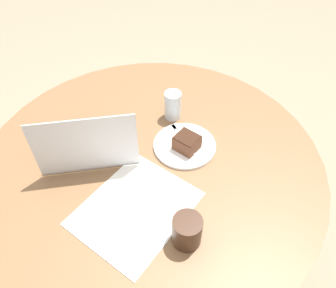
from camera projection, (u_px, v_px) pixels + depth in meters
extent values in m
plane|color=gray|center=(156.00, 252.00, 1.69)|extent=(12.00, 12.00, 0.00)
cylinder|color=brown|center=(156.00, 251.00, 1.68)|extent=(0.53, 0.53, 0.02)
cylinder|color=brown|center=(154.00, 214.00, 1.42)|extent=(0.10, 0.10, 0.69)
cylinder|color=brown|center=(151.00, 160.00, 1.16)|extent=(1.20, 1.20, 0.03)
cube|color=white|center=(136.00, 208.00, 1.00)|extent=(0.39, 0.34, 0.00)
cylinder|color=white|center=(185.00, 145.00, 1.18)|extent=(0.22, 0.22, 0.01)
cube|color=brown|center=(187.00, 143.00, 1.14)|extent=(0.09, 0.09, 0.05)
cube|color=#351E13|center=(187.00, 137.00, 1.12)|extent=(0.08, 0.09, 0.00)
cube|color=silver|center=(183.00, 139.00, 1.19)|extent=(0.11, 0.14, 0.00)
cube|color=silver|center=(174.00, 127.00, 1.23)|extent=(0.04, 0.04, 0.00)
cylinder|color=#3D2619|center=(187.00, 231.00, 0.90)|extent=(0.08, 0.08, 0.10)
cylinder|color=silver|center=(173.00, 105.00, 1.26)|extent=(0.06, 0.06, 0.11)
cube|color=silver|center=(92.00, 145.00, 1.18)|extent=(0.36, 0.39, 0.02)
cube|color=black|center=(92.00, 143.00, 1.17)|extent=(0.26, 0.29, 0.00)
cube|color=silver|center=(86.00, 145.00, 1.02)|extent=(0.19, 0.27, 0.21)
cube|color=black|center=(86.00, 144.00, 1.02)|extent=(0.18, 0.25, 0.20)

